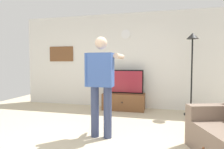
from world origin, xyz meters
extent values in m
cube|color=silver|center=(0.00, 2.95, 1.35)|extent=(6.40, 0.10, 2.70)
cube|color=brown|center=(-0.01, 2.60, 0.23)|extent=(1.14, 0.50, 0.45)
sphere|color=black|center=(-0.01, 2.33, 0.25)|extent=(0.04, 0.04, 0.04)
cube|color=black|center=(-0.01, 2.65, 0.77)|extent=(1.05, 0.06, 0.65)
cube|color=maroon|center=(-0.01, 2.62, 0.77)|extent=(0.99, 0.01, 0.59)
cylinder|color=white|center=(-0.01, 2.89, 2.11)|extent=(0.26, 0.03, 0.26)
cube|color=brown|center=(-2.05, 2.90, 1.57)|extent=(0.79, 0.04, 0.46)
cylinder|color=black|center=(1.69, 2.43, 0.01)|extent=(0.32, 0.32, 0.03)
cylinder|color=black|center=(1.69, 2.43, 0.95)|extent=(0.04, 0.04, 1.84)
cone|color=black|center=(1.69, 2.43, 1.94)|extent=(0.28, 0.28, 0.14)
cylinder|color=#384266|center=(-0.15, 0.57, 0.44)|extent=(0.14, 0.14, 0.88)
cylinder|color=#384266|center=(0.08, 0.57, 0.44)|extent=(0.14, 0.14, 0.88)
cube|color=#3F60AD|center=(-0.04, 0.57, 1.17)|extent=(0.42, 0.22, 0.57)
sphere|color=beige|center=(-0.04, 0.57, 1.62)|extent=(0.21, 0.21, 0.21)
cylinder|color=#3F60AD|center=(-0.29, 0.57, 1.16)|extent=(0.09, 0.09, 0.58)
cylinder|color=beige|center=(0.21, 0.86, 1.40)|extent=(0.09, 0.58, 0.09)
cube|color=white|center=(0.21, 1.18, 1.40)|extent=(0.04, 0.12, 0.04)
cube|color=#7F6B5B|center=(1.76, 0.66, 0.53)|extent=(0.87, 0.44, 0.22)
camera|label=1|loc=(0.91, -2.53, 1.28)|focal=30.58mm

